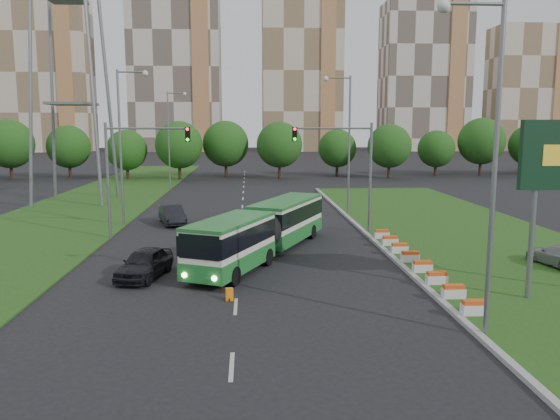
{
  "coord_description": "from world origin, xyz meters",
  "views": [
    {
      "loc": [
        -2.41,
        -28.78,
        7.69
      ],
      "look_at": [
        -0.45,
        4.57,
        2.6
      ],
      "focal_mm": 35.0,
      "sensor_mm": 36.0,
      "label": 1
    }
  ],
  "objects": [
    {
      "name": "shopping_trolley",
      "position": [
        -3.3,
        -5.12,
        0.28
      ],
      "size": [
        0.32,
        0.34,
        0.56
      ],
      "rotation": [
        0.0,
        0.0,
        0.19
      ],
      "color": "orange",
      "rests_on": "ground"
    },
    {
      "name": "grass_median",
      "position": [
        13.0,
        8.0,
        0.07
      ],
      "size": [
        14.0,
        60.0,
        0.15
      ],
      "primitive_type": "cube",
      "color": "#224E16",
      "rests_on": "ground"
    },
    {
      "name": "street_lamps",
      "position": [
        -3.0,
        10.0,
        6.0
      ],
      "size": [
        36.0,
        60.0,
        12.0
      ],
      "primitive_type": null,
      "color": "slate",
      "rests_on": "ground"
    },
    {
      "name": "pedestrian",
      "position": [
        -3.76,
        -3.2,
        0.81
      ],
      "size": [
        0.54,
        0.67,
        1.62
      ],
      "primitive_type": "imported",
      "rotation": [
        0.0,
        0.0,
        1.85
      ],
      "color": "gray",
      "rests_on": "ground"
    },
    {
      "name": "apartment_tower_cwest",
      "position": [
        -25.0,
        150.0,
        26.0
      ],
      "size": [
        28.0,
        15.0,
        52.0
      ],
      "primitive_type": "cube",
      "color": "beige",
      "rests_on": "ground"
    },
    {
      "name": "traffic_mast_median",
      "position": [
        4.78,
        10.0,
        5.35
      ],
      "size": [
        5.76,
        0.32,
        8.0
      ],
      "color": "slate",
      "rests_on": "ground"
    },
    {
      "name": "apartment_tower_east",
      "position": [
        55.0,
        150.0,
        23.5
      ],
      "size": [
        27.0,
        15.0,
        47.0
      ],
      "primitive_type": "cube",
      "color": "beige",
      "rests_on": "ground"
    },
    {
      "name": "ground",
      "position": [
        0.0,
        0.0,
        0.0
      ],
      "size": [
        360.0,
        360.0,
        0.0
      ],
      "primitive_type": "plane",
      "color": "black",
      "rests_on": "ground"
    },
    {
      "name": "midrise_east",
      "position": [
        90.0,
        150.0,
        20.0
      ],
      "size": [
        24.0,
        14.0,
        40.0
      ],
      "primitive_type": "cube",
      "color": "beige",
      "rests_on": "ground"
    },
    {
      "name": "apartment_tower_ceast",
      "position": [
        15.0,
        150.0,
        25.0
      ],
      "size": [
        25.0,
        15.0,
        50.0
      ],
      "primitive_type": "cube",
      "color": "beige",
      "rests_on": "ground"
    },
    {
      "name": "car_left_far",
      "position": [
        -8.49,
        14.61,
        0.75
      ],
      "size": [
        2.86,
        4.81,
        1.5
      ],
      "primitive_type": "imported",
      "rotation": [
        0.0,
        0.0,
        0.3
      ],
      "color": "black",
      "rests_on": "ground"
    },
    {
      "name": "apartment_tower_west",
      "position": [
        -65.0,
        150.0,
        24.0
      ],
      "size": [
        26.0,
        15.0,
        48.0
      ],
      "primitive_type": "cube",
      "color": "beige",
      "rests_on": "ground"
    },
    {
      "name": "flower_planters",
      "position": [
        6.7,
        -0.3,
        0.45
      ],
      "size": [
        1.1,
        15.9,
        0.6
      ],
      "primitive_type": null,
      "color": "silver",
      "rests_on": "grass_median"
    },
    {
      "name": "traffic_mast_left",
      "position": [
        -10.38,
        9.0,
        5.35
      ],
      "size": [
        5.76,
        0.32,
        8.0
      ],
      "color": "slate",
      "rests_on": "ground"
    },
    {
      "name": "left_verge",
      "position": [
        -18.0,
        25.0,
        0.05
      ],
      "size": [
        12.0,
        110.0,
        0.1
      ],
      "primitive_type": "cube",
      "color": "#224E16",
      "rests_on": "ground"
    },
    {
      "name": "car_left_near",
      "position": [
        -7.78,
        -1.12,
        0.76
      ],
      "size": [
        2.74,
        4.77,
        1.53
      ],
      "primitive_type": "imported",
      "rotation": [
        0.0,
        0.0,
        -0.22
      ],
      "color": "black",
      "rests_on": "ground"
    },
    {
      "name": "lane_markings",
      "position": [
        -3.0,
        20.0,
        0.0
      ],
      "size": [
        0.2,
        100.0,
        0.01
      ],
      "primitive_type": null,
      "color": "#AAAAA4",
      "rests_on": "ground"
    },
    {
      "name": "car_median",
      "position": [
        14.59,
        -0.61,
        0.74
      ],
      "size": [
        2.44,
        4.34,
        1.19
      ],
      "primitive_type": "imported",
      "rotation": [
        0.0,
        0.0,
        3.34
      ],
      "color": "#93969B",
      "rests_on": "grass_median"
    },
    {
      "name": "tree_line",
      "position": [
        10.0,
        55.0,
        4.5
      ],
      "size": [
        120.0,
        8.0,
        9.0
      ],
      "primitive_type": null,
      "color": "#215215",
      "rests_on": "ground"
    },
    {
      "name": "median_kerb",
      "position": [
        6.05,
        8.0,
        0.09
      ],
      "size": [
        0.3,
        60.0,
        0.18
      ],
      "primitive_type": "cube",
      "color": "#979797",
      "rests_on": "ground"
    },
    {
      "name": "articulated_bus",
      "position": [
        -1.77,
        3.44,
        1.57
      ],
      "size": [
        2.43,
        15.61,
        2.57
      ],
      "rotation": [
        0.0,
        0.0,
        -0.43
      ],
      "color": "silver",
      "rests_on": "ground"
    }
  ]
}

